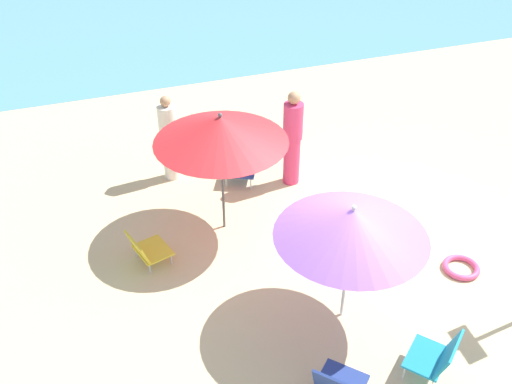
# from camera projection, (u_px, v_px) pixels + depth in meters

# --- Properties ---
(ground_plane) EXTENTS (40.00, 40.00, 0.00)m
(ground_plane) POSITION_uv_depth(u_px,v_px,m) (360.00, 266.00, 8.32)
(ground_plane) COLOR #D3BC8C
(umbrella_red) EXTENTS (1.94, 1.94, 1.98)m
(umbrella_red) POSITION_uv_depth(u_px,v_px,m) (221.00, 130.00, 8.09)
(umbrella_red) COLOR #4C4C51
(umbrella_red) RESTS_ON ground_plane
(umbrella_purple) EXTENTS (1.85, 1.85, 1.77)m
(umbrella_purple) POSITION_uv_depth(u_px,v_px,m) (352.00, 223.00, 6.69)
(umbrella_purple) COLOR silver
(umbrella_purple) RESTS_ON ground_plane
(beach_chair_a) EXTENTS (0.73, 0.73, 0.60)m
(beach_chair_a) POSITION_uv_depth(u_px,v_px,m) (339.00, 384.00, 6.31)
(beach_chair_a) COLOR navy
(beach_chair_a) RESTS_ON ground_plane
(beach_chair_b) EXTENTS (0.74, 0.77, 0.66)m
(beach_chair_b) POSITION_uv_depth(u_px,v_px,m) (241.00, 162.00, 10.03)
(beach_chair_b) COLOR navy
(beach_chair_b) RESTS_ON ground_plane
(beach_chair_c) EXTENTS (0.74, 0.73, 0.65)m
(beach_chair_c) POSITION_uv_depth(u_px,v_px,m) (436.00, 356.00, 6.56)
(beach_chair_c) COLOR teal
(beach_chair_c) RESTS_ON ground_plane
(beach_chair_d) EXTENTS (0.64, 0.65, 0.53)m
(beach_chair_d) POSITION_uv_depth(u_px,v_px,m) (146.00, 249.00, 8.21)
(beach_chair_d) COLOR gold
(beach_chair_d) RESTS_ON ground_plane
(person_a) EXTENTS (0.33, 0.33, 1.71)m
(person_a) POSITION_uv_depth(u_px,v_px,m) (292.00, 138.00, 9.63)
(person_a) COLOR #DB3866
(person_a) RESTS_ON ground_plane
(person_b) EXTENTS (0.31, 0.31, 1.56)m
(person_b) POSITION_uv_depth(u_px,v_px,m) (169.00, 138.00, 9.79)
(person_b) COLOR silver
(person_b) RESTS_ON ground_plane
(swim_ring) EXTENTS (0.53, 0.53, 0.08)m
(swim_ring) POSITION_uv_depth(u_px,v_px,m) (461.00, 268.00, 8.23)
(swim_ring) COLOR #E54C7F
(swim_ring) RESTS_ON ground_plane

